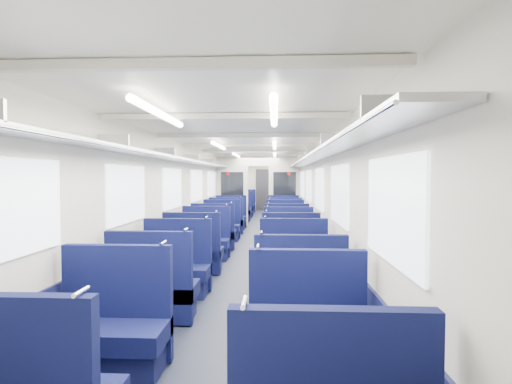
{
  "coord_description": "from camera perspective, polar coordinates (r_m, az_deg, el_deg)",
  "views": [
    {
      "loc": [
        0.56,
        -10.3,
        1.66
      ],
      "look_at": [
        0.01,
        1.18,
        1.2
      ],
      "focal_mm": 27.72,
      "sensor_mm": 36.0,
      "label": 1
    }
  ],
  "objects": [
    {
      "name": "wall_far",
      "position": [
        19.31,
        1.11,
        0.86
      ],
      "size": [
        2.8,
        0.02,
        2.35
      ],
      "primitive_type": "cube",
      "color": "beige",
      "rests_on": "floor"
    },
    {
      "name": "wall_right",
      "position": [
        10.34,
        7.42,
        -0.4
      ],
      "size": [
        0.02,
        18.0,
        2.35
      ],
      "primitive_type": "cube",
      "color": "beige",
      "rests_on": "floor"
    },
    {
      "name": "seat_22",
      "position": [
        15.63,
        -2.34,
        -2.57
      ],
      "size": [
        0.97,
        0.54,
        1.09
      ],
      "color": "#0D1342",
      "rests_on": "floor"
    },
    {
      "name": "seat_19",
      "position": [
        12.5,
        4.0,
        -3.8
      ],
      "size": [
        0.97,
        0.54,
        1.09
      ],
      "color": "#0D1342",
      "rests_on": "floor"
    },
    {
      "name": "wall_left",
      "position": [
        10.49,
        -8.0,
        -0.37
      ],
      "size": [
        0.02,
        18.0,
        2.35
      ],
      "primitive_type": "cube",
      "color": "beige",
      "rests_on": "floor"
    },
    {
      "name": "seat_27",
      "position": [
        18.01,
        3.62,
        -1.93
      ],
      "size": [
        0.97,
        0.54,
        1.09
      ],
      "color": "#0D1342",
      "rests_on": "floor"
    },
    {
      "name": "seat_25",
      "position": [
        16.82,
        3.68,
        -2.23
      ],
      "size": [
        0.97,
        0.54,
        1.09
      ],
      "color": "#0D1342",
      "rests_on": "floor"
    },
    {
      "name": "seat_18",
      "position": [
        12.42,
        -3.68,
        -3.84
      ],
      "size": [
        0.97,
        0.54,
        1.09
      ],
      "color": "#0D1342",
      "rests_on": "floor"
    },
    {
      "name": "seat_23",
      "position": [
        15.73,
        3.75,
        -2.55
      ],
      "size": [
        0.97,
        0.54,
        1.09
      ],
      "color": "#0D1342",
      "rests_on": "floor"
    },
    {
      "name": "seat_3",
      "position": [
        3.4,
        7.55,
        -20.65
      ],
      "size": [
        0.97,
        0.54,
        1.09
      ],
      "color": "#0D1342",
      "rests_on": "floor"
    },
    {
      "name": "luggage_rack_right",
      "position": [
        10.32,
        6.41,
        4.03
      ],
      "size": [
        0.36,
        17.4,
        0.18
      ],
      "color": "#B2B5BA",
      "rests_on": "wall_right"
    },
    {
      "name": "seat_2",
      "position": [
        3.79,
        -20.06,
        -18.33
      ],
      "size": [
        0.97,
        0.54,
        1.09
      ],
      "color": "#0D1342",
      "rests_on": "floor"
    },
    {
      "name": "floor",
      "position": [
        10.45,
        -0.35,
        -6.84
      ],
      "size": [
        2.8,
        18.0,
        0.01
      ],
      "primitive_type": "cube",
      "color": "black",
      "rests_on": "ground"
    },
    {
      "name": "ceiling_fittings",
      "position": [
        10.07,
        -0.43,
        5.88
      ],
      "size": [
        2.7,
        16.06,
        0.11
      ],
      "color": "beige",
      "rests_on": "ceiling"
    },
    {
      "name": "seat_20",
      "position": [
        14.52,
        -2.74,
        -2.95
      ],
      "size": [
        0.97,
        0.54,
        1.09
      ],
      "color": "#0D1342",
      "rests_on": "floor"
    },
    {
      "name": "dado_right",
      "position": [
        10.41,
        7.31,
        -4.94
      ],
      "size": [
        0.03,
        17.9,
        0.7
      ],
      "primitive_type": "cube",
      "color": "#101337",
      "rests_on": "floor"
    },
    {
      "name": "windows",
      "position": [
        9.86,
        -0.49,
        0.91
      ],
      "size": [
        2.78,
        15.6,
        0.75
      ],
      "color": "white",
      "rests_on": "wall_left"
    },
    {
      "name": "seat_10",
      "position": [
        8.01,
        -7.33,
        -7.24
      ],
      "size": [
        0.97,
        0.54,
        1.09
      ],
      "color": "#0D1342",
      "rests_on": "floor"
    },
    {
      "name": "seat_7",
      "position": [
        5.69,
        5.5,
        -11.18
      ],
      "size": [
        0.97,
        0.54,
        1.09
      ],
      "color": "#0D1342",
      "rests_on": "floor"
    },
    {
      "name": "seat_13",
      "position": [
        8.98,
        4.48,
        -6.2
      ],
      "size": [
        0.97,
        0.54,
        1.09
      ],
      "color": "#0D1342",
      "rests_on": "floor"
    },
    {
      "name": "seat_8",
      "position": [
        6.91,
        -9.01,
        -8.8
      ],
      "size": [
        0.97,
        0.54,
        1.09
      ],
      "color": "#0D1342",
      "rests_on": "floor"
    },
    {
      "name": "seat_24",
      "position": [
        16.75,
        -2.0,
        -2.25
      ],
      "size": [
        0.97,
        0.54,
        1.09
      ],
      "color": "#0D1342",
      "rests_on": "floor"
    },
    {
      "name": "seat_16",
      "position": [
        11.42,
        -4.26,
        -4.38
      ],
      "size": [
        0.97,
        0.54,
        1.09
      ],
      "color": "#0D1342",
      "rests_on": "floor"
    },
    {
      "name": "seat_15",
      "position": [
        10.23,
        4.27,
        -5.16
      ],
      "size": [
        0.97,
        0.54,
        1.09
      ],
      "color": "#0D1342",
      "rests_on": "floor"
    },
    {
      "name": "seat_5",
      "position": [
        4.42,
        6.34,
        -15.16
      ],
      "size": [
        0.97,
        0.54,
        1.09
      ],
      "color": "#0D1342",
      "rests_on": "floor"
    },
    {
      "name": "dado_left",
      "position": [
        10.56,
        -7.9,
        -4.84
      ],
      "size": [
        0.03,
        17.9,
        0.7
      ],
      "primitive_type": "cube",
      "color": "#101337",
      "rests_on": "floor"
    },
    {
      "name": "bulkhead",
      "position": [
        13.22,
        0.34,
        0.45
      ],
      "size": [
        2.8,
        0.1,
        2.35
      ],
      "color": "beige",
      "rests_on": "floor"
    },
    {
      "name": "seat_9",
      "position": [
        6.84,
        5.02,
        -8.88
      ],
      "size": [
        0.97,
        0.54,
        1.09
      ],
      "color": "#0D1342",
      "rests_on": "floor"
    },
    {
      "name": "seat_6",
      "position": [
        5.76,
        -11.51,
        -11.06
      ],
      "size": [
        0.97,
        0.54,
        1.09
      ],
      "color": "#0D1342",
      "rests_on": "floor"
    },
    {
      "name": "seat_12",
      "position": [
        9.07,
        -6.12,
        -6.12
      ],
      "size": [
        0.97,
        0.54,
        1.09
      ],
      "color": "#0D1342",
      "rests_on": "floor"
    },
    {
      "name": "seat_14",
      "position": [
        10.29,
        -5.04,
        -5.11
      ],
      "size": [
        0.97,
        0.54,
        1.09
      ],
      "color": "#0D1342",
      "rests_on": "floor"
    },
    {
      "name": "seat_11",
      "position": [
        7.78,
        4.75,
        -7.52
      ],
      "size": [
        0.97,
        0.54,
        1.09
      ],
      "color": "#0D1342",
      "rests_on": "floor"
    },
    {
      "name": "end_door",
      "position": [
        19.26,
        1.1,
        0.33
      ],
      "size": [
        0.75,
        0.06,
        2.0
      ],
      "primitive_type": "cube",
      "color": "black",
      "rests_on": "floor"
    },
    {
      "name": "ceiling",
      "position": [
        10.34,
        -0.35,
        6.13
      ],
      "size": [
        2.8,
        18.0,
        0.01
      ],
      "primitive_type": "cube",
      "color": "silver",
      "rests_on": "wall_left"
    },
    {
      "name": "seat_26",
      "position": [
        18.04,
        -1.66,
        -1.92
      ],
      "size": [
        0.97,
        0.54,
        1.09
      ],
      "color": "#0D1342",
      "rests_on": "floor"
    },
    {
      "name": "seat_21",
      "position": [
        14.42,
        3.83,
        -2.99
      ],
      "size": [
        0.97,
        0.54,
        1.09
      ],
      "color": "#0D1342",
      "rests_on": "floor"
    },
    {
      "name": "seat_17",
      "position": [
        11.24,
        4.13,
        -4.48
      ],
      "size": [
        0.97,
        0.54,
        1.09
      ],
      "color": "#0D1342",
      "rests_on": "floor"
    },
    {
      "name": "luggage_rack_left",
      "position": [
        10.45,
        -7.02,
        4.0
      ],
      "size": [
        0.36,
        17.4,
        0.18
      ],
      "color": "#B2B5BA",
      "rests_on": "wall_left"
    },
    {
      "name": "seat_4",
      "position": [
        4.8,
        -14.64,
        -13.81
      ],
      "size": [
        0.97,
        0.54,
        1.09
      ],
      "color": "#0D1342",
      "rests_on": "floor"
    }
  ]
}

